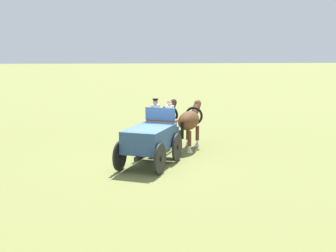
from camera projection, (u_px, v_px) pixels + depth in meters
ground_plane at (150, 166)px, 19.32m from camera, size 220.00×220.00×0.00m
show_wagon at (151, 138)px, 19.29m from camera, size 5.58×3.09×2.64m
draft_horse_near at (164, 120)px, 22.74m from camera, size 2.87×1.68×2.22m
draft_horse_off at (190, 121)px, 22.33m from camera, size 2.92×1.68×2.21m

